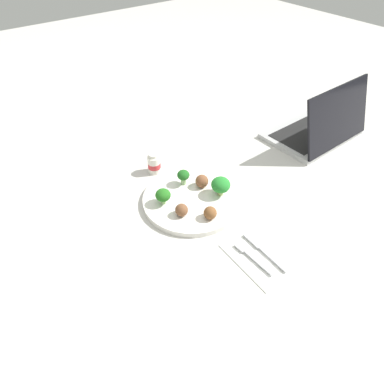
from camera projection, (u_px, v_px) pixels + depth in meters
ground_plane at (192, 202)px, 1.01m from camera, size 4.00×4.00×0.00m
plate at (192, 199)px, 1.01m from camera, size 0.28×0.28×0.02m
broccoli_floret_mid_right at (183, 176)px, 1.03m from camera, size 0.04×0.04×0.05m
broccoli_floret_front_left at (221, 185)px, 0.99m from camera, size 0.05×0.05×0.06m
broccoli_floret_near_rim at (163, 195)px, 0.97m from camera, size 0.04×0.04×0.05m
meatball_back_left at (182, 210)px, 0.94m from camera, size 0.03×0.03×0.03m
meatball_far_rim at (210, 213)px, 0.93m from camera, size 0.04×0.04×0.04m
meatball_mid_right at (202, 181)px, 1.03m from camera, size 0.04×0.04×0.04m
napkin at (260, 256)px, 0.86m from camera, size 0.17×0.13×0.01m
fork at (252, 256)px, 0.85m from camera, size 0.12×0.02×0.01m
knife at (263, 250)px, 0.87m from camera, size 0.15×0.02×0.01m
yogurt_bottle at (154, 164)px, 1.10m from camera, size 0.04×0.04×0.07m
laptop at (318, 129)px, 1.24m from camera, size 0.23×0.32×0.21m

